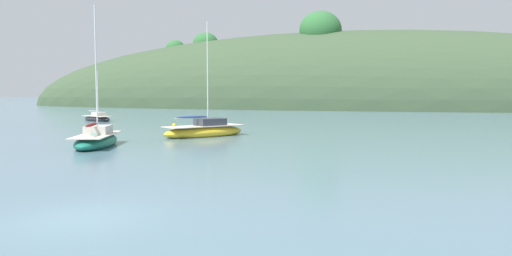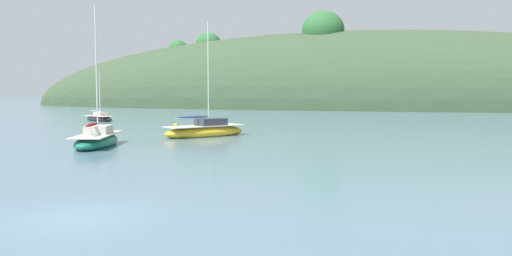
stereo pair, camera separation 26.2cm
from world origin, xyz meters
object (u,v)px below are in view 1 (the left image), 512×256
Objects in this scene: mooring_buoy_inner at (174,125)px; sailboat_navy_dinghy at (205,131)px; sailboat_yellow_far at (97,140)px; sailboat_cream_ketch at (97,118)px.

sailboat_navy_dinghy is at bearing -53.12° from mooring_buoy_inner.
sailboat_yellow_far is at bearing -116.70° from sailboat_navy_dinghy.
sailboat_cream_ketch is at bearing 154.17° from mooring_buoy_inner.
sailboat_navy_dinghy is at bearing -37.82° from sailboat_cream_ketch.
sailboat_cream_ketch is 0.64× the size of sailboat_navy_dinghy.
sailboat_cream_ketch is 11.42× the size of mooring_buoy_inner.
sailboat_yellow_far is at bearing -57.49° from sailboat_cream_ketch.
sailboat_yellow_far is 17.97m from mooring_buoy_inner.
sailboat_yellow_far is at bearing -82.34° from mooring_buoy_inner.
sailboat_yellow_far is 9.79m from sailboat_navy_dinghy.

